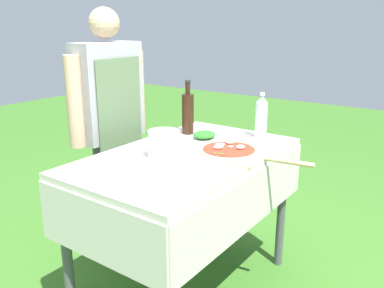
# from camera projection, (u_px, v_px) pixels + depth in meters

# --- Properties ---
(prep_table) EXTENTS (1.24, 0.75, 0.82)m
(prep_table) POSITION_uv_depth(u_px,v_px,m) (187.00, 174.00, 2.11)
(prep_table) COLOR beige
(prep_table) RESTS_ON ground
(person_cook) EXTENTS (0.58, 0.20, 1.55)m
(person_cook) POSITION_uv_depth(u_px,v_px,m) (110.00, 116.00, 2.48)
(person_cook) COLOR #4C4C51
(person_cook) RESTS_ON ground
(pizza_on_peel) EXTENTS (0.39, 0.62, 0.05)m
(pizza_on_peel) POSITION_uv_depth(u_px,v_px,m) (231.00, 152.00, 2.07)
(pizza_on_peel) COLOR #D1B27F
(pizza_on_peel) RESTS_ON prep_table
(oil_bottle) EXTENTS (0.07, 0.07, 0.32)m
(oil_bottle) POSITION_uv_depth(u_px,v_px,m) (188.00, 113.00, 2.43)
(oil_bottle) COLOR black
(oil_bottle) RESTS_ON prep_table
(water_bottle) EXTENTS (0.07, 0.07, 0.26)m
(water_bottle) POSITION_uv_depth(u_px,v_px,m) (261.00, 117.00, 2.34)
(water_bottle) COLOR silver
(water_bottle) RESTS_ON prep_table
(herb_container) EXTENTS (0.18, 0.17, 0.05)m
(herb_container) POSITION_uv_depth(u_px,v_px,m) (204.00, 135.00, 2.33)
(herb_container) COLOR silver
(herb_container) RESTS_ON prep_table
(mixing_tub) EXTENTS (0.16, 0.16, 0.14)m
(mixing_tub) POSITION_uv_depth(u_px,v_px,m) (164.00, 144.00, 2.00)
(mixing_tub) COLOR silver
(mixing_tub) RESTS_ON prep_table
(plate_stack) EXTENTS (0.26, 0.26, 0.02)m
(plate_stack) POSITION_uv_depth(u_px,v_px,m) (124.00, 165.00, 1.88)
(plate_stack) COLOR white
(plate_stack) RESTS_ON prep_table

